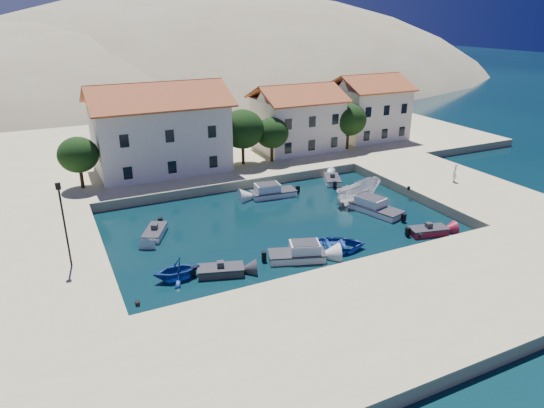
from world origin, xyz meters
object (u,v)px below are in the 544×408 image
at_px(building_mid, 297,117).
at_px(building_right, 368,106).
at_px(cabin_cruiser_south, 297,254).
at_px(cabin_cruiser_east, 376,208).
at_px(building_left, 159,126).
at_px(lamppost, 63,217).
at_px(rowboat_south, 333,250).
at_px(pedestrian, 454,173).
at_px(boat_east, 358,202).

xyz_separation_m(building_mid, building_right, (12.00, 1.00, 0.25)).
height_order(cabin_cruiser_south, cabin_cruiser_east, same).
relative_size(building_left, lamppost, 2.36).
relative_size(building_left, cabin_cruiser_south, 3.13).
bearing_deg(rowboat_south, building_mid, -3.06).
xyz_separation_m(building_mid, pedestrian, (8.65, -19.10, -3.26)).
distance_m(building_left, building_right, 30.07).
height_order(building_mid, rowboat_south, building_mid).
xyz_separation_m(cabin_cruiser_south, boat_east, (11.34, 8.05, -0.48)).
height_order(building_right, boat_east, building_right).
bearing_deg(building_right, cabin_cruiser_south, -134.14).
xyz_separation_m(building_mid, rowboat_south, (-10.33, -25.40, -5.22)).
xyz_separation_m(building_left, building_right, (30.00, 2.00, -0.46)).
height_order(building_right, cabin_cruiser_east, building_right).
height_order(building_left, pedestrian, building_left).
xyz_separation_m(building_mid, lamppost, (-29.50, -21.00, -0.47)).
bearing_deg(pedestrian, building_left, -69.44).
bearing_deg(boat_east, rowboat_south, 122.47).
height_order(cabin_cruiser_south, pedestrian, pedestrian).
bearing_deg(pedestrian, cabin_cruiser_east, -27.86).
bearing_deg(building_mid, pedestrian, -65.64).
bearing_deg(rowboat_south, cabin_cruiser_south, 110.99).
distance_m(rowboat_south, pedestrian, 20.09).
relative_size(cabin_cruiser_east, pedestrian, 2.88).
height_order(lamppost, boat_east, lamppost).
height_order(building_left, cabin_cruiser_south, building_left).
xyz_separation_m(building_left, building_mid, (18.00, 1.00, -0.71)).
xyz_separation_m(lamppost, cabin_cruiser_east, (27.04, 0.46, -4.28)).
bearing_deg(lamppost, pedestrian, 2.85).
bearing_deg(lamppost, building_left, 60.10).
xyz_separation_m(building_right, pedestrian, (-3.35, -20.10, -3.51)).
distance_m(building_left, cabin_cruiser_south, 25.48).
xyz_separation_m(lamppost, boat_east, (27.11, 3.53, -4.75)).
bearing_deg(building_right, building_left, -176.19).
height_order(building_mid, lamppost, building_mid).
height_order(building_mid, boat_east, building_mid).
bearing_deg(building_left, lamppost, -119.90).
bearing_deg(building_right, cabin_cruiser_east, -123.88).
bearing_deg(pedestrian, building_right, -134.72).
relative_size(building_mid, cabin_cruiser_east, 1.90).
xyz_separation_m(boat_east, pedestrian, (11.04, -1.64, 1.96)).
bearing_deg(cabin_cruiser_east, cabin_cruiser_south, 97.00).
relative_size(rowboat_south, cabin_cruiser_east, 0.96).
height_order(building_right, cabin_cruiser_south, building_right).
relative_size(building_right, rowboat_south, 1.78).
bearing_deg(cabin_cruiser_east, boat_east, -18.11).
xyz_separation_m(cabin_cruiser_east, pedestrian, (11.11, 1.44, 1.49)).
bearing_deg(cabin_cruiser_east, lamppost, 74.14).
bearing_deg(cabin_cruiser_south, building_right, 65.10).
bearing_deg(building_mid, lamppost, -144.55).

